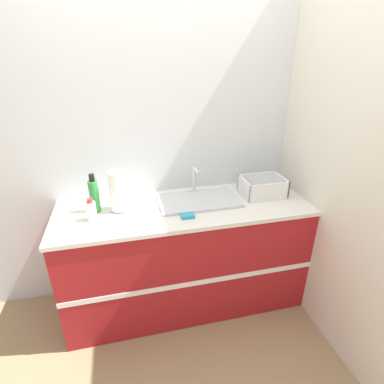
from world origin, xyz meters
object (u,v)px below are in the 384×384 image
(dish_rack, at_px, (262,189))
(bottle_white_spray, at_px, (91,211))
(bottle_green, at_px, (94,195))
(sink, at_px, (199,200))
(paper_towel_roll, at_px, (118,191))

(dish_rack, distance_m, bottle_white_spray, 1.27)
(dish_rack, height_order, bottle_green, bottle_green)
(dish_rack, bearing_deg, sink, 179.54)
(bottle_white_spray, bearing_deg, dish_rack, 4.35)
(dish_rack, xyz_separation_m, bottle_white_spray, (-1.27, -0.10, 0.02))
(paper_towel_roll, height_order, bottle_green, paper_towel_roll)
(dish_rack, relative_size, bottle_white_spray, 2.02)
(bottle_white_spray, xyz_separation_m, bottle_green, (0.02, 0.12, 0.05))
(bottle_white_spray, distance_m, bottle_green, 0.13)
(sink, relative_size, paper_towel_roll, 2.05)
(sink, bearing_deg, dish_rack, -0.46)
(bottle_white_spray, height_order, bottle_green, bottle_green)
(sink, height_order, dish_rack, sink)
(paper_towel_roll, xyz_separation_m, bottle_white_spray, (-0.18, -0.10, -0.08))
(paper_towel_roll, bearing_deg, bottle_white_spray, -151.80)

